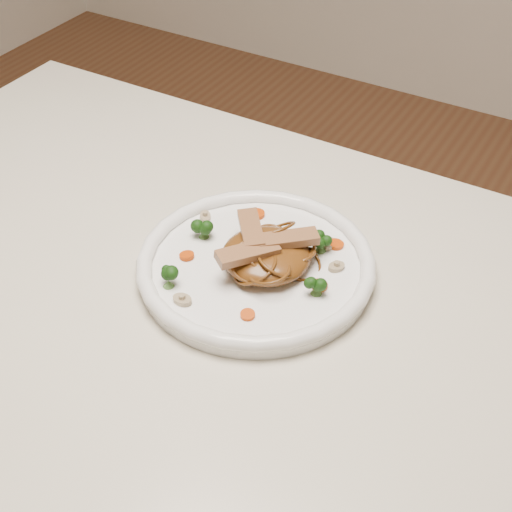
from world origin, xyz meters
The scene contains 19 objects.
table centered at (0.00, 0.00, 0.65)m, with size 1.20×0.80×0.75m.
plate centered at (0.04, 0.07, 0.76)m, with size 0.30×0.30×0.02m, color white.
noodle_mound centered at (0.05, 0.08, 0.78)m, with size 0.11×0.11×0.04m, color brown.
chicken_a centered at (0.07, 0.10, 0.80)m, with size 0.08×0.02×0.01m, color #9D6E4A.
chicken_b centered at (0.02, 0.09, 0.80)m, with size 0.08×0.03×0.01m, color #9D6E4A.
chicken_c centered at (0.04, 0.05, 0.80)m, with size 0.08×0.03×0.01m, color #9D6E4A.
broccoli_0 centered at (0.10, 0.14, 0.78)m, with size 0.03×0.03×0.03m, color #193F0D, non-canonical shape.
broccoli_1 centered at (-0.05, 0.08, 0.78)m, with size 0.03×0.03×0.03m, color #193F0D, non-canonical shape.
broccoli_2 centered at (-0.03, -0.02, 0.78)m, with size 0.03×0.03×0.03m, color #193F0D, non-canonical shape.
broccoli_3 centered at (0.13, 0.06, 0.78)m, with size 0.02×0.02×0.03m, color #193F0D, non-canonical shape.
carrot_0 centered at (0.11, 0.15, 0.77)m, with size 0.02×0.02×0.01m, color #C43D07.
carrot_1 centered at (-0.04, 0.04, 0.77)m, with size 0.02×0.02×0.01m, color #C43D07.
carrot_2 centered at (0.13, 0.07, 0.77)m, with size 0.02×0.02×0.01m, color #C43D07.
carrot_3 centered at (-0.01, 0.16, 0.77)m, with size 0.02×0.02×0.01m, color #C43D07.
carrot_4 centered at (0.08, -0.01, 0.77)m, with size 0.02×0.02×0.01m, color #C43D07.
mushroom_0 centered at (0.00, -0.03, 0.77)m, with size 0.02×0.02×0.01m, color #B9AA8B.
mushroom_1 centered at (0.13, 0.11, 0.77)m, with size 0.02×0.02×0.01m, color #B9AA8B.
mushroom_2 centered at (-0.07, 0.12, 0.77)m, with size 0.02×0.02×0.01m, color #B9AA8B.
mushroom_3 centered at (0.10, 0.15, 0.77)m, with size 0.02×0.02×0.01m, color #B9AA8B.
Camera 1 is at (0.40, -0.54, 1.38)m, focal length 52.68 mm.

